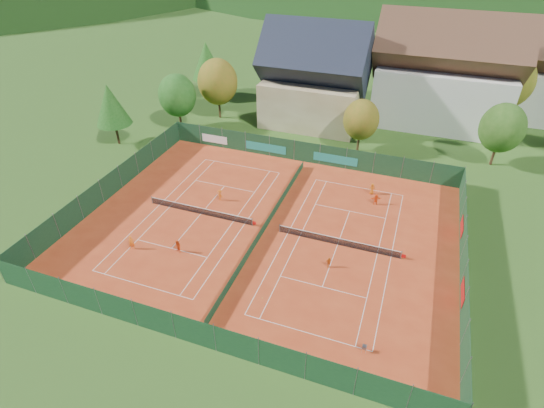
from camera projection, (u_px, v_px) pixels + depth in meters
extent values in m
plane|color=#2A5219|center=(266.00, 229.00, 46.45)|extent=(600.00, 600.00, 0.00)
cube|color=#B73B1B|center=(266.00, 229.00, 46.44)|extent=(40.00, 32.00, 0.01)
cube|color=white|center=(242.00, 166.00, 57.86)|extent=(10.97, 0.06, 0.00)
cube|color=white|center=(141.00, 285.00, 39.48)|extent=(10.97, 0.06, 0.00)
cube|color=white|center=(159.00, 205.00, 50.21)|extent=(0.06, 23.77, 0.00)
cube|color=white|center=(245.00, 224.00, 47.14)|extent=(0.06, 23.77, 0.00)
cube|color=white|center=(169.00, 207.00, 49.83)|extent=(0.06, 23.77, 0.00)
cube|color=white|center=(233.00, 221.00, 47.52)|extent=(0.06, 23.77, 0.00)
cube|color=white|center=(224.00, 186.00, 53.62)|extent=(8.23, 0.06, 0.00)
cube|color=white|center=(172.00, 248.00, 43.73)|extent=(8.23, 0.06, 0.00)
cube|color=white|center=(201.00, 214.00, 48.67)|extent=(0.06, 12.80, 0.00)
cube|color=white|center=(358.00, 187.00, 53.39)|extent=(10.97, 0.06, 0.00)
cube|color=white|center=(306.00, 332.00, 35.01)|extent=(10.97, 0.06, 0.00)
cube|color=white|center=(288.00, 234.00, 45.73)|extent=(0.06, 23.77, 0.00)
cube|color=white|center=(391.00, 257.00, 42.66)|extent=(0.06, 23.77, 0.00)
cube|color=white|center=(300.00, 236.00, 45.35)|extent=(0.06, 23.77, 0.00)
cube|color=white|center=(377.00, 254.00, 43.05)|extent=(0.06, 23.77, 0.00)
cube|color=white|center=(350.00, 211.00, 49.15)|extent=(8.23, 0.06, 0.00)
cube|color=white|center=(322.00, 287.00, 39.25)|extent=(8.23, 0.06, 0.00)
cube|color=white|center=(338.00, 245.00, 44.20)|extent=(0.06, 12.80, 0.00)
cylinder|color=#59595B|center=(152.00, 200.00, 50.18)|extent=(0.10, 0.10, 1.02)
cylinder|color=#59595B|center=(252.00, 222.00, 46.60)|extent=(0.10, 0.10, 1.02)
cube|color=black|center=(200.00, 211.00, 48.42)|extent=(12.80, 0.02, 0.86)
cube|color=white|center=(200.00, 208.00, 48.17)|extent=(12.80, 0.04, 0.06)
cube|color=red|center=(254.00, 223.00, 46.56)|extent=(0.40, 0.04, 0.40)
cylinder|color=#59595B|center=(280.00, 228.00, 45.70)|extent=(0.10, 0.10, 1.02)
cylinder|color=#59595B|center=(401.00, 255.00, 42.12)|extent=(0.10, 0.10, 1.02)
cube|color=black|center=(338.00, 241.00, 43.94)|extent=(12.80, 0.02, 0.86)
cube|color=white|center=(338.00, 238.00, 43.70)|extent=(12.80, 0.04, 0.06)
cube|color=red|center=(404.00, 256.00, 42.09)|extent=(0.40, 0.04, 0.40)
cube|color=#143820|center=(266.00, 225.00, 46.16)|extent=(0.03, 28.80, 1.00)
cube|color=#153A20|center=(307.00, 152.00, 57.96)|extent=(40.00, 0.04, 3.00)
cube|color=teal|center=(266.00, 148.00, 59.76)|extent=(6.00, 0.03, 1.20)
cube|color=teal|center=(335.00, 159.00, 56.97)|extent=(6.00, 0.03, 1.20)
cube|color=silver|center=(215.00, 139.00, 62.00)|extent=(4.00, 0.03, 1.20)
cube|color=#153A1E|center=(194.00, 332.00, 33.22)|extent=(40.00, 0.04, 3.00)
cube|color=#14381F|center=(111.00, 184.00, 51.19)|extent=(0.04, 32.00, 3.00)
cube|color=#163C20|center=(464.00, 261.00, 39.99)|extent=(0.04, 32.00, 3.00)
cube|color=#B21414|center=(463.00, 292.00, 37.09)|extent=(0.03, 3.00, 1.20)
cube|color=#B21414|center=(462.00, 226.00, 44.82)|extent=(0.03, 3.00, 1.20)
cube|color=beige|center=(313.00, 100.00, 68.49)|extent=(15.00, 12.00, 7.00)
cube|color=#1E2333|center=(316.00, 59.00, 64.79)|extent=(16.20, 12.00, 12.00)
cube|color=silver|center=(439.00, 96.00, 67.24)|extent=(20.00, 11.00, 9.00)
cube|color=brown|center=(450.00, 49.00, 63.12)|extent=(21.60, 11.00, 11.00)
cube|color=silver|center=(530.00, 93.00, 69.80)|extent=(16.00, 10.00, 8.00)
cube|color=brown|center=(544.00, 53.00, 66.10)|extent=(17.28, 10.00, 10.00)
cylinder|color=#4E2E1C|center=(180.00, 120.00, 67.27)|extent=(0.36, 0.36, 2.80)
ellipsoid|color=#215F1B|center=(177.00, 95.00, 64.99)|extent=(5.72, 5.72, 6.58)
cylinder|color=#453018|center=(220.00, 108.00, 70.69)|extent=(0.36, 0.36, 3.15)
ellipsoid|color=olive|center=(218.00, 82.00, 68.13)|extent=(6.44, 6.44, 7.40)
cylinder|color=#463119|center=(209.00, 88.00, 78.45)|extent=(0.36, 0.36, 3.50)
cone|color=#22611B|center=(207.00, 60.00, 75.61)|extent=(5.60, 5.60, 6.50)
cylinder|color=#443018|center=(358.00, 142.00, 61.08)|extent=(0.36, 0.36, 2.45)
ellipsoid|color=olive|center=(361.00, 120.00, 59.09)|extent=(5.01, 5.01, 5.76)
cylinder|color=#4E2E1B|center=(493.00, 155.00, 57.49)|extent=(0.36, 0.36, 2.80)
ellipsoid|color=#2B5618|center=(502.00, 128.00, 55.21)|extent=(5.72, 5.72, 6.58)
cylinder|color=#422A17|center=(117.00, 134.00, 62.66)|extent=(0.36, 0.36, 3.15)
cone|color=#1E5618|center=(111.00, 105.00, 60.10)|extent=(5.04, 5.04, 5.85)
cylinder|color=#4A331A|center=(501.00, 112.00, 69.10)|extent=(0.36, 0.36, 3.50)
ellipsoid|color=olive|center=(511.00, 81.00, 66.26)|extent=(7.15, 7.15, 8.22)
ellipsoid|color=black|center=(428.00, 33.00, 299.72)|extent=(440.00, 440.00, 242.00)
ellipsoid|color=black|center=(15.00, 43.00, 252.04)|extent=(340.00, 340.00, 204.00)
cylinder|color=slate|center=(362.00, 349.00, 33.18)|extent=(0.02, 0.02, 0.80)
cylinder|color=slate|center=(366.00, 350.00, 33.10)|extent=(0.02, 0.02, 0.80)
cylinder|color=slate|center=(363.00, 346.00, 33.42)|extent=(0.02, 0.02, 0.80)
cylinder|color=slate|center=(366.00, 347.00, 33.33)|extent=(0.02, 0.02, 0.80)
cube|color=slate|center=(364.00, 347.00, 33.17)|extent=(0.34, 0.34, 0.30)
ellipsoid|color=#CCD833|center=(364.00, 347.00, 33.16)|extent=(0.28, 0.28, 0.16)
sphere|color=#CCD833|center=(163.00, 241.00, 44.64)|extent=(0.07, 0.07, 0.07)
sphere|color=#CCD833|center=(262.00, 298.00, 38.08)|extent=(0.07, 0.07, 0.07)
imported|color=orange|center=(132.00, 243.00, 43.28)|extent=(0.68, 0.64, 1.57)
imported|color=#E24614|center=(178.00, 247.00, 42.80)|extent=(0.91, 0.81, 1.54)
imported|color=#DD5D13|center=(220.00, 195.00, 50.67)|extent=(1.04, 0.79, 1.43)
imported|color=#CF5512|center=(329.00, 262.00, 41.12)|extent=(0.76, 0.64, 1.22)
imported|color=#D06012|center=(372.00, 189.00, 51.77)|extent=(0.85, 0.75, 1.46)
imported|color=#FC5216|center=(376.00, 199.00, 49.92)|extent=(1.39, 0.87, 1.43)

